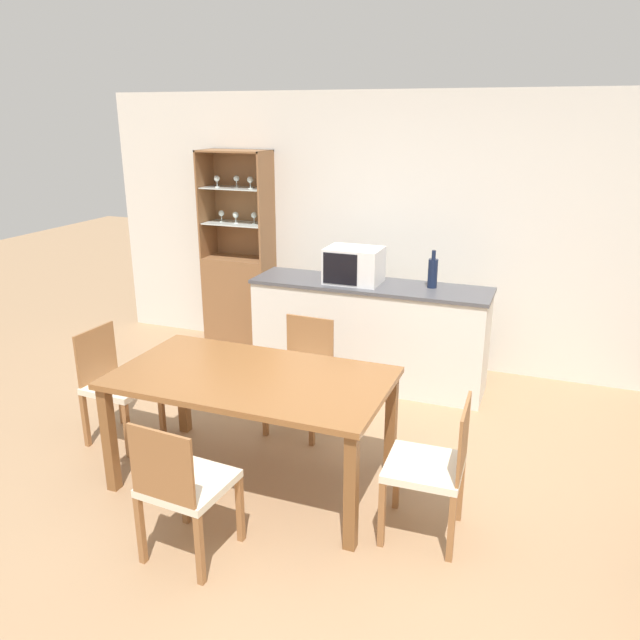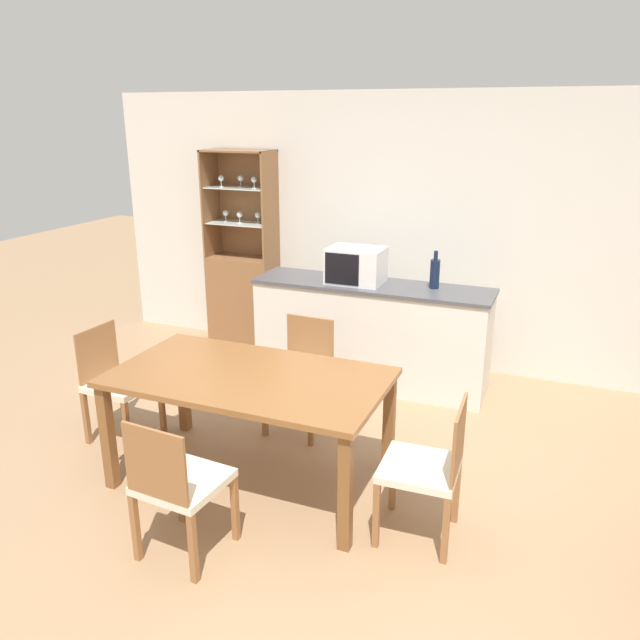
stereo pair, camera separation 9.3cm
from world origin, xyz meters
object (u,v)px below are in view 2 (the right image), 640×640
Objects in this scene: dining_chair_side_right_near at (427,468)px; dining_chair_head_far at (301,374)px; microwave at (356,265)px; dining_table at (249,387)px; dining_chair_head_near at (178,484)px; wine_bottle at (435,273)px; display_cabinet at (244,287)px; dining_chair_side_left_far at (117,382)px.

dining_chair_head_far is at bearing 49.52° from dining_chair_side_right_near.
microwave is (-1.12, 1.96, 0.64)m from dining_chair_side_right_near.
dining_chair_head_near is (-0.00, -0.81, -0.23)m from dining_table.
dining_chair_side_right_near is 1.00× the size of dining_chair_head_far.
microwave is at bearing -173.39° from wine_bottle.
display_cabinet is 1.14× the size of dining_table.
dining_table is (1.32, -2.31, 0.06)m from display_cabinet.
dining_table is 0.84m from dining_chair_head_near.
dining_chair_side_right_near is (1.20, -0.14, -0.23)m from dining_table.
dining_chair_side_right_near is 1.38m from dining_chair_head_near.
dining_chair_head_far is 1.20m from microwave.
dining_table is at bearing 92.32° from dining_chair_head_far.
microwave reaches higher than dining_chair_head_far.
dining_chair_side_left_far reaches higher than dining_table.
dining_chair_side_right_near is 1.79× the size of microwave.
dining_chair_head_near is at bearing 117.01° from dining_chair_side_right_near.
wine_bottle is (-0.44, 2.04, 0.61)m from dining_chair_side_right_near.
microwave reaches higher than dining_chair_head_near.
dining_chair_head_far is at bearing 121.78° from dining_chair_side_left_far.
dining_table is at bearing 81.21° from dining_chair_side_right_near.
wine_bottle reaches higher than dining_table.
dining_chair_side_right_near reaches higher than dining_table.
display_cabinet is at bearing -173.97° from dining_chair_side_left_far.
dining_chair_head_near is 2.71m from microwave.
wine_bottle reaches higher than dining_chair_side_right_near.
dining_chair_side_right_near is at bearing 33.25° from dining_chair_head_near.
wine_bottle is at bearing 6.61° from microwave.
dining_chair_side_right_near is (2.52, -2.46, -0.17)m from display_cabinet.
wine_bottle is (0.76, 1.90, 0.38)m from dining_table.
dining_chair_head_far is at bearing 89.87° from dining_table.
dining_table is 5.43× the size of wine_bottle.
dining_chair_head_near is 1.00× the size of dining_chair_side_left_far.
dining_chair_side_left_far is (-1.20, 0.96, 0.00)m from dining_chair_head_near.
dining_chair_head_near is at bearing 54.25° from dining_chair_side_left_far.
dining_chair_head_near is at bearing -91.90° from microwave.
microwave is (0.08, 1.01, 0.64)m from dining_chair_head_far.
display_cabinet is at bearing 160.67° from microwave.
dining_chair_head_far is at bearing -48.63° from display_cabinet.
wine_bottle is (2.08, -0.41, 0.45)m from display_cabinet.
display_cabinet is 2.01m from dining_chair_head_far.
dining_chair_side_left_far is 2.66× the size of wine_bottle.
wine_bottle is (0.77, 2.71, 0.61)m from dining_chair_head_near.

